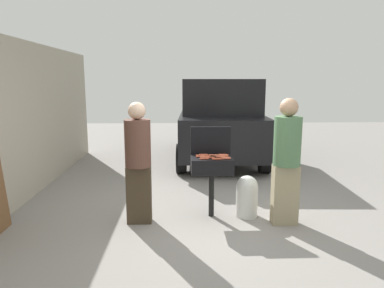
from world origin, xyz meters
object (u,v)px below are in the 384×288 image
propane_tank (247,195)px  hot_dog_1 (204,159)px  hot_dog_5 (224,156)px  hot_dog_13 (213,155)px  hot_dog_9 (223,155)px  hot_dog_4 (226,158)px  hot_dog_0 (200,155)px  hot_dog_2 (206,156)px  hot_dog_8 (205,157)px  hot_dog_11 (225,158)px  person_left (138,159)px  bbq_grill (212,167)px  parked_minivan (219,119)px  hot_dog_15 (200,157)px  hot_dog_3 (211,158)px  hot_dog_14 (219,156)px  hot_dog_12 (224,155)px  person_right (287,157)px  hot_dog_6 (220,157)px  hot_dog_10 (203,155)px  hot_dog_7 (217,159)px

propane_tank → hot_dog_1: bearing=-170.1°
hot_dog_5 → hot_dog_13: 0.16m
hot_dog_9 → hot_dog_4: bearing=-85.6°
propane_tank → hot_dog_0: bearing=170.6°
hot_dog_2 → hot_dog_13: same height
hot_dog_5 → hot_dog_8: bearing=-166.8°
hot_dog_5 → hot_dog_11: 0.10m
hot_dog_8 → person_left: 0.95m
hot_dog_9 → hot_dog_11: size_ratio=1.00×
hot_dog_13 → bbq_grill: bearing=-107.3°
hot_dog_2 → parked_minivan: parked_minivan is taller
hot_dog_2 → hot_dog_15: (-0.08, -0.05, 0.00)m
hot_dog_3 → propane_tank: size_ratio=0.21×
hot_dog_14 → bbq_grill: bearing=-152.9°
hot_dog_4 → hot_dog_14: (-0.07, 0.19, 0.00)m
hot_dog_1 → hot_dog_14: bearing=39.6°
hot_dog_15 → propane_tank: 0.90m
hot_dog_4 → hot_dog_13: same height
hot_dog_8 → hot_dog_12: bearing=25.0°
hot_dog_9 → person_right: (0.82, -0.45, 0.05)m
hot_dog_13 → propane_tank: 0.77m
bbq_grill → hot_dog_9: hot_dog_9 is taller
bbq_grill → hot_dog_1: (-0.12, -0.13, 0.15)m
hot_dog_4 → parked_minivan: size_ratio=0.03×
hot_dog_2 → person_left: bearing=-165.1°
person_right → hot_dog_3: bearing=-16.3°
hot_dog_9 → parked_minivan: 3.86m
bbq_grill → hot_dog_12: (0.19, 0.10, 0.15)m
hot_dog_13 → hot_dog_15: bearing=-155.7°
hot_dog_1 → hot_dog_4: bearing=0.5°
hot_dog_6 → parked_minivan: (0.42, 4.00, 0.12)m
hot_dog_1 → hot_dog_4: size_ratio=1.00×
hot_dog_8 → parked_minivan: parked_minivan is taller
hot_dog_14 → hot_dog_13: bearing=157.3°
hot_dog_0 → hot_dog_4: size_ratio=1.00×
hot_dog_5 → hot_dog_13: size_ratio=1.00×
hot_dog_14 → hot_dog_10: bearing=162.8°
hot_dog_2 → hot_dog_11: 0.29m
hot_dog_4 → hot_dog_15: size_ratio=1.00×
propane_tank → hot_dog_5: bearing=172.4°
hot_dog_0 → hot_dog_9: same height
hot_dog_7 → hot_dog_3: bearing=128.6°
hot_dog_15 → hot_dog_4: bearing=-21.7°
hot_dog_6 → hot_dog_15: size_ratio=1.00×
parked_minivan → hot_dog_11: bearing=87.4°
hot_dog_3 → person_left: 1.02m
hot_dog_3 → hot_dog_11: same height
hot_dog_0 → hot_dog_12: size_ratio=1.00×
hot_dog_11 → parked_minivan: 4.06m
hot_dog_15 → person_right: 1.21m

